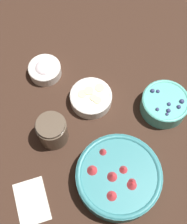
% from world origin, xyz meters
% --- Properties ---
extents(ground_plane, '(4.00, 4.00, 0.00)m').
position_xyz_m(ground_plane, '(0.00, 0.00, 0.00)').
color(ground_plane, '#382319').
extents(bowl_strawberries, '(0.25, 0.25, 0.09)m').
position_xyz_m(bowl_strawberries, '(-0.13, -0.09, 0.04)').
color(bowl_strawberries, teal).
rests_on(bowl_strawberries, ground_plane).
extents(bowl_blueberries, '(0.15, 0.15, 0.07)m').
position_xyz_m(bowl_blueberries, '(0.13, -0.22, 0.04)').
color(bowl_blueberries, '#56B7A8').
rests_on(bowl_blueberries, ground_plane).
extents(bowl_bananas, '(0.14, 0.14, 0.04)m').
position_xyz_m(bowl_bananas, '(0.12, 0.02, 0.03)').
color(bowl_bananas, white).
rests_on(bowl_bananas, ground_plane).
extents(bowl_cream, '(0.11, 0.11, 0.05)m').
position_xyz_m(bowl_cream, '(0.21, 0.20, 0.03)').
color(bowl_cream, silver).
rests_on(bowl_cream, ground_plane).
extents(jar_chocolate, '(0.09, 0.09, 0.10)m').
position_xyz_m(jar_chocolate, '(-0.02, 0.12, 0.05)').
color(jar_chocolate, brown).
rests_on(jar_chocolate, ground_plane).
extents(napkin, '(0.16, 0.14, 0.01)m').
position_xyz_m(napkin, '(-0.23, 0.15, 0.00)').
color(napkin, silver).
rests_on(napkin, ground_plane).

